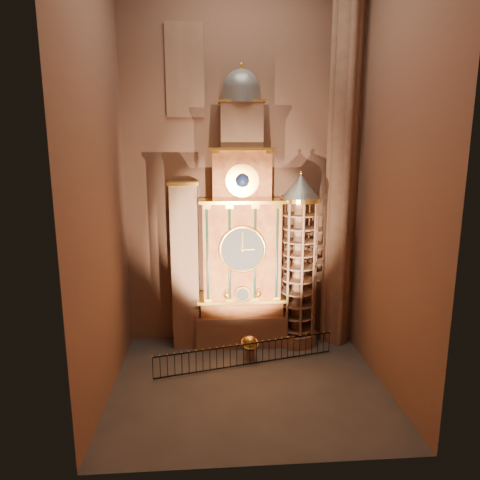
{
  "coord_description": "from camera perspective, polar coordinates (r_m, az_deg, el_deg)",
  "views": [
    {
      "loc": [
        -1.92,
        -20.31,
        11.91
      ],
      "look_at": [
        -0.21,
        3.0,
        7.07
      ],
      "focal_mm": 32.0,
      "sensor_mm": 36.0,
      "label": 1
    }
  ],
  "objects": [
    {
      "name": "wall_back",
      "position": [
        26.39,
        -0.01,
        9.73
      ],
      "size": [
        22.0,
        0.0,
        22.0
      ],
      "primitive_type": "plane",
      "rotation": [
        1.57,
        0.0,
        0.0
      ],
      "color": "brown",
      "rests_on": "floor"
    },
    {
      "name": "iron_railing",
      "position": [
        24.92,
        0.9,
        -15.02
      ],
      "size": [
        10.18,
        2.51,
        1.29
      ],
      "color": "black",
      "rests_on": "floor"
    },
    {
      "name": "wall_right",
      "position": [
        22.2,
        19.75,
        8.68
      ],
      "size": [
        0.0,
        22.0,
        22.0
      ],
      "primitive_type": "plane",
      "rotation": [
        1.57,
        0.0,
        -1.57
      ],
      "color": "brown",
      "rests_on": "floor"
    },
    {
      "name": "wall_left",
      "position": [
        20.95,
        -18.43,
        8.63
      ],
      "size": [
        0.0,
        22.0,
        22.0
      ],
      "primitive_type": "plane",
      "rotation": [
        1.57,
        0.0,
        1.57
      ],
      "color": "brown",
      "rests_on": "floor"
    },
    {
      "name": "portrait_tower",
      "position": [
        26.22,
        -7.29,
        -3.34
      ],
      "size": [
        1.8,
        1.6,
        10.2
      ],
      "color": "#8C634C",
      "rests_on": "floor"
    },
    {
      "name": "floor",
      "position": [
        23.62,
        1.11,
        -18.58
      ],
      "size": [
        14.0,
        14.0,
        0.0
      ],
      "primitive_type": "plane",
      "color": "#383330",
      "rests_on": "ground"
    },
    {
      "name": "gothic_pier",
      "position": [
        26.57,
        13.58,
        9.42
      ],
      "size": [
        2.04,
        2.04,
        22.0
      ],
      "color": "#8C634C",
      "rests_on": "floor"
    },
    {
      "name": "stair_turret",
      "position": [
        26.44,
        7.79,
        -2.96
      ],
      "size": [
        2.5,
        2.5,
        10.8
      ],
      "color": "#8C634C",
      "rests_on": "floor"
    },
    {
      "name": "stained_glass_window",
      "position": [
        26.65,
        -7.39,
        21.53
      ],
      "size": [
        2.2,
        0.14,
        5.2
      ],
      "color": "navy",
      "rests_on": "wall_back"
    },
    {
      "name": "astronomical_clock",
      "position": [
        25.88,
        0.16,
        0.04
      ],
      "size": [
        5.6,
        2.41,
        16.7
      ],
      "color": "#8C634C",
      "rests_on": "floor"
    },
    {
      "name": "celestial_globe",
      "position": [
        25.55,
        1.33,
        -13.88
      ],
      "size": [
        1.11,
        1.06,
        1.46
      ],
      "color": "#8C634C",
      "rests_on": "floor"
    }
  ]
}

